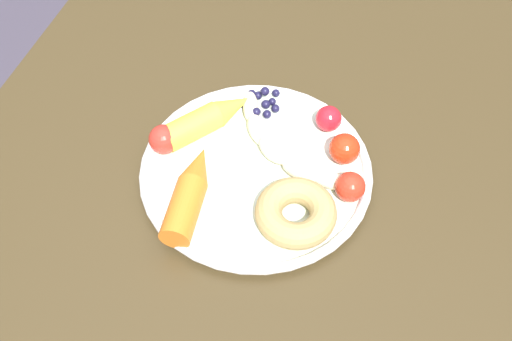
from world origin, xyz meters
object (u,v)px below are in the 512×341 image
(plate, at_px, (256,172))
(blueberry_pile, at_px, (263,102))
(carrot_yellow, at_px, (209,118))
(banana, at_px, (280,148))
(tomato_extra, at_px, (164,139))
(donut, at_px, (296,213))
(tomato_mid, at_px, (344,149))
(tomato_far, at_px, (329,119))
(dining_table, at_px, (253,206))
(carrot_orange, at_px, (190,192))
(tomato_near, at_px, (350,187))

(plate, bearing_deg, blueberry_pile, 13.51)
(carrot_yellow, bearing_deg, banana, -98.08)
(tomato_extra, bearing_deg, blueberry_pile, -41.23)
(donut, bearing_deg, tomato_mid, -16.44)
(donut, distance_m, blueberry_pile, 0.18)
(donut, bearing_deg, tomato_far, -0.11)
(donut, distance_m, tomato_far, 0.15)
(carrot_yellow, distance_m, tomato_extra, 0.06)
(carrot_yellow, bearing_deg, dining_table, -106.41)
(tomato_mid, relative_size, tomato_extra, 1.03)
(carrot_yellow, relative_size, tomato_mid, 3.17)
(plate, xyz_separation_m, banana, (0.03, -0.02, 0.02))
(carrot_yellow, height_order, tomato_far, carrot_yellow)
(banana, xyz_separation_m, carrot_yellow, (0.01, 0.10, 0.00))
(tomato_mid, bearing_deg, blueberry_pile, 66.47)
(banana, height_order, carrot_yellow, carrot_yellow)
(carrot_orange, distance_m, tomato_near, 0.18)
(plate, bearing_deg, tomato_mid, -62.07)
(tomato_near, bearing_deg, carrot_orange, 110.38)
(carrot_orange, bearing_deg, plate, -41.62)
(plate, bearing_deg, tomato_extra, 91.40)
(tomato_far, bearing_deg, tomato_near, -152.35)
(tomato_mid, distance_m, tomato_extra, 0.22)
(donut, bearing_deg, blueberry_pile, 29.72)
(tomato_far, distance_m, tomato_extra, 0.21)
(dining_table, height_order, tomato_near, tomato_near)
(banana, distance_m, carrot_orange, 0.13)
(plate, height_order, tomato_extra, tomato_extra)
(banana, bearing_deg, dining_table, 98.31)
(plate, height_order, carrot_yellow, carrot_yellow)
(blueberry_pile, height_order, tomato_near, tomato_near)
(carrot_orange, height_order, tomato_extra, same)
(tomato_far, bearing_deg, carrot_orange, 142.27)
(plate, xyz_separation_m, donut, (-0.05, -0.06, 0.02))
(blueberry_pile, distance_m, tomato_far, 0.09)
(banana, height_order, tomato_near, tomato_near)
(dining_table, bearing_deg, carrot_orange, 154.26)
(tomato_mid, distance_m, tomato_far, 0.05)
(banana, distance_m, tomato_mid, 0.08)
(donut, xyz_separation_m, tomato_mid, (0.10, -0.03, 0.00))
(carrot_orange, bearing_deg, dining_table, -25.74)
(dining_table, xyz_separation_m, carrot_yellow, (0.02, 0.06, 0.14))
(carrot_yellow, relative_size, blueberry_pile, 2.07)
(donut, height_order, tomato_mid, tomato_mid)
(carrot_orange, bearing_deg, tomato_mid, -52.91)
(donut, bearing_deg, banana, 27.06)
(carrot_yellow, height_order, tomato_mid, tomato_mid)
(plate, xyz_separation_m, carrot_orange, (-0.07, 0.06, 0.02))
(dining_table, relative_size, tomato_near, 27.66)
(tomato_mid, bearing_deg, banana, 103.40)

